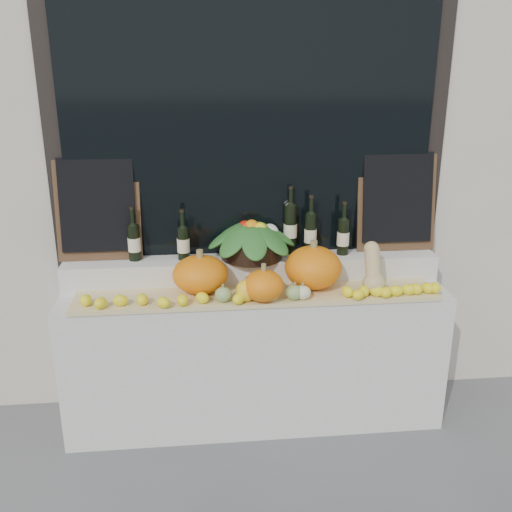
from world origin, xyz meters
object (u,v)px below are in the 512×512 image
Objects in this scene: pumpkin_left at (200,274)px; produce_bowl at (252,239)px; butternut_squash at (373,271)px; pumpkin_right at (313,267)px; wine_bottle_tall at (290,228)px.

produce_bowl is (0.32, 0.19, 0.15)m from pumpkin_left.
pumpkin_left is at bearing 174.88° from butternut_squash.
pumpkin_right is at bearing 165.37° from butternut_squash.
butternut_squash is 0.50× the size of produce_bowl.
wine_bottle_tall reaches higher than butternut_squash.
wine_bottle_tall is at bearing 25.05° from pumpkin_left.
pumpkin_right is 1.18× the size of butternut_squash.
pumpkin_right is 0.79× the size of wine_bottle_tall.
pumpkin_left is at bearing -154.95° from wine_bottle_tall.
butternut_squash is 0.59m from wine_bottle_tall.
pumpkin_left is 0.57× the size of produce_bowl.
butternut_squash is (1.00, -0.09, 0.02)m from pumpkin_left.
pumpkin_left is 1.01m from butternut_squash.
butternut_squash is at bearing -14.63° from pumpkin_right.
wine_bottle_tall reaches higher than pumpkin_left.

